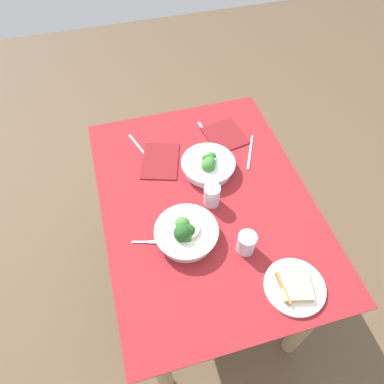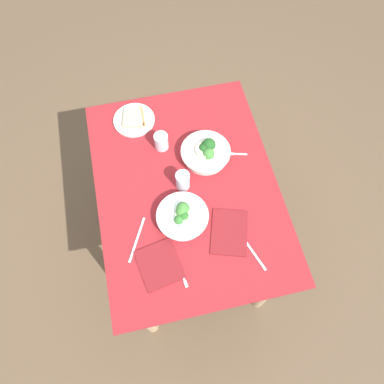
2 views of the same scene
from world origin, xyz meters
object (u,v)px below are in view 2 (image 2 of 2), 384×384
Objects in this scene: water_glass_side at (183,180)px; table_knife_left at (137,240)px; table_knife_right at (251,249)px; broccoli_bowl_far at (182,216)px; fork_by_far_bowl at (184,278)px; broccoli_bowl_near at (206,152)px; fork_by_near_bowl at (237,154)px; napkin_folded_lower at (229,232)px; water_glass_center at (161,141)px; bread_side_plate at (134,119)px; napkin_folded_upper at (159,264)px.

water_glass_side reaches higher than table_knife_left.
table_knife_left is 0.49m from table_knife_right.
broccoli_bowl_far is 2.39× the size of fork_by_far_bowl.
broccoli_bowl_near is 0.15m from fork_by_near_bowl.
water_glass_center is at bearing 22.12° from napkin_folded_lower.
broccoli_bowl_far is 0.33m from table_knife_right.
broccoli_bowl_near is 2.56× the size of fork_by_near_bowl.
table_knife_left is at bearing 82.16° from napkin_folded_lower.
table_knife_left is at bearing 130.76° from water_glass_side.
table_knife_left is (-0.63, 0.09, -0.01)m from bread_side_plate.
table_knife_right is at bearing -170.99° from broccoli_bowl_near.
broccoli_bowl_far is at bearing -37.72° from napkin_folded_upper.
water_glass_center reaches higher than napkin_folded_lower.
fork_by_near_bowl is (-0.12, -0.35, -0.04)m from water_glass_center.
broccoli_bowl_far is 1.22× the size of napkin_folded_upper.
fork_by_near_bowl is at bearing -124.27° from bread_side_plate.
broccoli_bowl_near is at bearing -117.75° from water_glass_center.
napkin_folded_lower is at bearing -155.56° from bread_side_plate.
napkin_folded_upper is at bearing 142.28° from broccoli_bowl_far.
fork_by_near_bowl is 0.43× the size of table_knife_right.
water_glass_side reaches higher than table_knife_right.
napkin_folded_lower is at bearing 109.00° from table_knife_left.
napkin_folded_lower is at bearing -77.13° from napkin_folded_upper.
fork_by_near_bowl is at bearing 136.55° from fork_by_far_bowl.
table_knife_left is 0.98× the size of table_knife_right.
table_knife_left is (-0.32, 0.54, -0.00)m from fork_by_near_bowl.
bread_side_plate is 0.76m from napkin_folded_upper.
fork_by_far_bowl is 0.45× the size of table_knife_right.
broccoli_bowl_far reaches higher than table_knife_right.
fork_by_far_bowl is at bearing 168.70° from broccoli_bowl_far.
napkin_folded_upper is 0.89× the size of napkin_folded_lower.
napkin_folded_lower is (-0.50, -0.21, -0.04)m from water_glass_center.
water_glass_center is at bearing -176.63° from table_knife_left.
fork_by_near_bowl is (0.53, -0.38, 0.00)m from fork_by_far_bowl.
table_knife_right is at bearing 92.21° from fork_by_far_bowl.
water_glass_center is at bearing -4.37° from fork_by_near_bowl.
broccoli_bowl_far is 0.22m from table_knife_left.
napkin_folded_lower reaches higher than table_knife_right.
napkin_folded_upper is (-0.18, 0.14, -0.03)m from broccoli_bowl_far.
fork_by_near_bowl is at bearing -20.40° from napkin_folded_lower.
water_glass_side is 0.44× the size of table_knife_right.
broccoli_bowl_near is at bearing -33.64° from napkin_folded_upper.
fork_by_near_bowl is (-0.31, -0.45, -0.01)m from bread_side_plate.
broccoli_bowl_near is at bearing 7.23° from fork_by_near_bowl.
water_glass_side is 0.33m from table_knife_left.
water_glass_center reaches higher than fork_by_near_bowl.
napkin_folded_upper reaches higher than fork_by_near_bowl.
broccoli_bowl_far reaches higher than fork_by_near_bowl.
fork_by_far_bowl is 0.46× the size of table_knife_left.
fork_by_far_bowl is (-0.55, 0.23, -0.03)m from broccoli_bowl_near.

